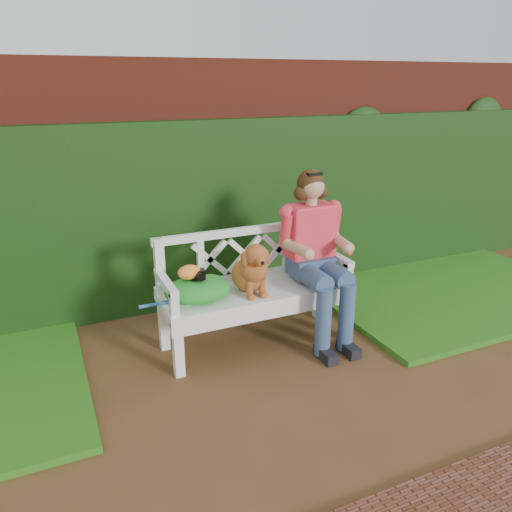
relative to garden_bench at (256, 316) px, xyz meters
name	(u,v)px	position (x,y,z in m)	size (l,w,h in m)	color
ground	(269,397)	(-0.22, -0.71, -0.24)	(60.00, 60.00, 0.00)	#51341B
brick_wall	(182,185)	(-0.22, 1.19, 0.86)	(10.00, 0.30, 2.20)	maroon
ivy_hedge	(190,216)	(-0.22, 0.97, 0.61)	(10.00, 0.18, 1.70)	#19350E
grass_right	(444,288)	(2.18, 0.19, -0.21)	(2.60, 2.00, 0.05)	#245C16
garden_bench	(256,316)	(0.00, 0.00, 0.00)	(1.58, 0.60, 0.48)	white
seated_woman	(312,258)	(0.49, -0.02, 0.43)	(0.57, 0.75, 1.34)	red
dog	(250,266)	(-0.07, -0.05, 0.45)	(0.28, 0.38, 0.43)	brown
tennis_racket	(188,299)	(-0.55, 0.00, 0.25)	(0.56, 0.23, 0.03)	white
green_bag	(198,289)	(-0.48, -0.02, 0.33)	(0.50, 0.39, 0.17)	#269326
camera_item	(198,274)	(-0.48, -0.02, 0.45)	(0.10, 0.08, 0.07)	black
baseball_glove	(189,272)	(-0.53, -0.01, 0.47)	(0.17, 0.13, 0.11)	orange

